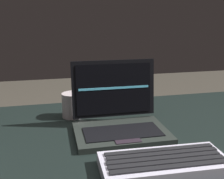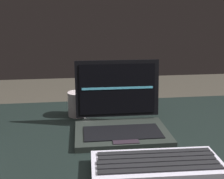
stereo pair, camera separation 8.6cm
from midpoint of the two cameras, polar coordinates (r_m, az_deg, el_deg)
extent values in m
cube|color=black|center=(0.97, 2.18, -9.30)|extent=(1.68, 0.74, 0.03)
cube|color=#272D29|center=(0.93, -0.82, -8.75)|extent=(0.30, 0.21, 0.02)
cube|color=black|center=(0.91, -0.62, -8.54)|extent=(0.25, 0.12, 0.00)
cube|color=#2A1F29|center=(0.85, 0.30, -10.30)|extent=(0.08, 0.03, 0.00)
cube|color=black|center=(0.99, -2.14, 0.18)|extent=(0.29, 0.03, 0.20)
cube|color=black|center=(0.99, -2.08, 0.07)|extent=(0.26, 0.02, 0.17)
cube|color=#59CCF2|center=(0.98, -2.07, 0.26)|extent=(0.25, 0.01, 0.01)
cube|color=silver|center=(0.74, 7.05, -14.73)|extent=(0.33, 0.15, 0.03)
cube|color=black|center=(0.70, 8.22, -15.19)|extent=(0.30, 0.03, 0.00)
cube|color=black|center=(0.72, 7.65, -14.35)|extent=(0.30, 0.03, 0.00)
cube|color=black|center=(0.74, 7.10, -13.54)|extent=(0.30, 0.03, 0.00)
cube|color=black|center=(0.75, 6.58, -12.78)|extent=(0.30, 0.03, 0.00)
cube|color=black|center=(0.77, 6.10, -12.04)|extent=(0.30, 0.03, 0.00)
cylinder|color=silver|center=(1.09, -10.15, -3.13)|extent=(0.08, 0.08, 0.09)
torus|color=silver|center=(1.09, -7.12, -2.70)|extent=(0.05, 0.01, 0.05)
camera|label=1|loc=(0.04, -92.86, -0.78)|focal=45.55mm
camera|label=2|loc=(0.04, 87.14, 0.78)|focal=45.55mm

